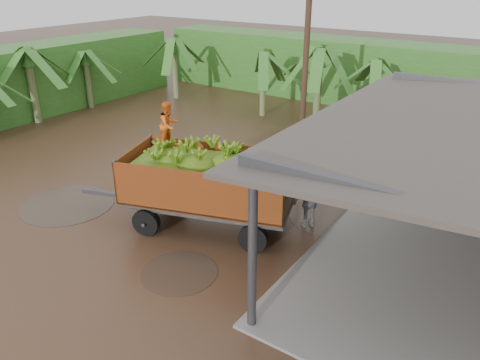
% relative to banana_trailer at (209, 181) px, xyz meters
% --- Properties ---
extents(ground, '(100.00, 100.00, 0.00)m').
position_rel_banana_trailer_xyz_m(ground, '(-1.74, 0.62, -1.51)').
color(ground, black).
rests_on(ground, ground).
extents(hedge_north, '(22.00, 3.00, 3.60)m').
position_rel_banana_trailer_xyz_m(hedge_north, '(-3.74, 16.62, 0.29)').
color(hedge_north, '#2D661E').
rests_on(hedge_north, ground).
extents(hedge_west, '(3.00, 18.00, 3.60)m').
position_rel_banana_trailer_xyz_m(hedge_west, '(-15.74, 4.62, 0.29)').
color(hedge_west, '#2D661E').
rests_on(hedge_west, ground).
extents(banana_trailer, '(7.04, 3.87, 3.78)m').
position_rel_banana_trailer_xyz_m(banana_trailer, '(0.00, 0.00, 0.00)').
color(banana_trailer, '#9D4516').
rests_on(banana_trailer, ground).
extents(man_blue, '(0.81, 0.65, 1.93)m').
position_rel_banana_trailer_xyz_m(man_blue, '(-2.84, 0.44, -0.54)').
color(man_blue, '#7DA1E4').
rests_on(man_blue, ground).
extents(man_grey, '(1.01, 1.01, 1.72)m').
position_rel_banana_trailer_xyz_m(man_grey, '(2.60, 1.69, -0.65)').
color(man_grey, gray).
rests_on(man_grey, ground).
extents(utility_pole, '(1.20, 0.24, 8.02)m').
position_rel_banana_trailer_xyz_m(utility_pole, '(-0.63, 7.34, 2.55)').
color(utility_pole, '#47301E').
rests_on(utility_pole, ground).
extents(banana_plants, '(24.04, 19.95, 4.34)m').
position_rel_banana_trailer_xyz_m(banana_plants, '(-8.10, 6.08, 0.36)').
color(banana_plants, '#2D661E').
rests_on(banana_plants, ground).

